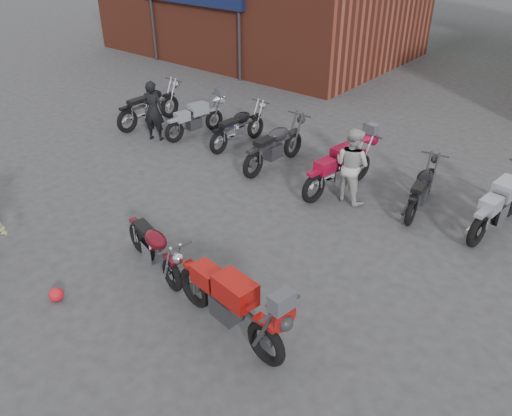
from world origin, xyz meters
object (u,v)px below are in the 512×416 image
Objects in this scene: row_bike_0 at (149,104)px; row_bike_6 at (500,202)px; sportbike at (230,300)px; row_bike_4 at (340,166)px; helmet at (56,295)px; row_bike_1 at (195,117)px; person_light at (352,165)px; row_bike_2 at (239,125)px; person_dark at (153,111)px; row_bike_3 at (275,143)px; row_bike_5 at (422,187)px; vintage_motorcycle at (154,245)px.

row_bike_0 reaches higher than row_bike_6.
sportbike is at bearing 165.20° from row_bike_6.
row_bike_6 is at bearing -70.62° from row_bike_4.
sportbike is 2.94m from helmet.
sportbike reaches higher than row_bike_1.
row_bike_2 is at bearing -3.00° from person_light.
helmet is 6.61m from person_dark.
row_bike_3 is (4.48, 0.05, -0.01)m from row_bike_0.
person_dark is 5.77m from person_light.
helmet is 0.13× the size of row_bike_1.
row_bike_6 reaches higher than row_bike_5.
sportbike is 7.65m from person_dark.
row_bike_0 is at bearing 5.74° from person_light.
vintage_motorcycle is 4.63m from row_bike_3.
vintage_motorcycle is 5.52m from row_bike_2.
sportbike is at bearing -122.17° from row_bike_0.
sportbike reaches higher than row_bike_4.
helmet is 6.99m from row_bike_1.
row_bike_2 is at bearing 91.04° from row_bike_4.
row_bike_6 reaches higher than vintage_motorcycle.
row_bike_1 is 1.02× the size of row_bike_5.
person_dark reaches higher than vintage_motorcycle.
row_bike_3 is (1.51, -0.42, 0.05)m from row_bike_2.
person_light is at bearing -98.00° from row_bike_2.
person_dark is at bearing 88.94° from row_bike_5.
vintage_motorcycle is 2.02m from sportbike.
person_dark reaches higher than sportbike.
row_bike_2 is at bearing -71.06° from row_bike_1.
row_bike_6 is at bearing -91.37° from row_bike_5.
helmet is 0.11× the size of row_bike_4.
row_bike_3 is at bearing 164.99° from person_dark.
sportbike is 4.88m from row_bike_4.
row_bike_3 is (3.54, 0.69, -0.20)m from person_dark.
vintage_motorcycle is 6.03m from row_bike_1.
row_bike_0 is 1.16× the size of row_bike_1.
row_bike_3 is at bearing 97.12° from row_bike_4.
person_light is 2.25m from row_bike_3.
person_light reaches higher than person_dark.
vintage_motorcycle is 7.00m from row_bike_0.
sportbike is 5.72m from row_bike_6.
person_dark is 0.77× the size of row_bike_3.
row_bike_2 is at bearing 97.33° from row_bike_6.
row_bike_2 is (-3.73, 0.71, -0.26)m from person_light.
person_light reaches higher than sportbike.
person_dark is at bearing 155.07° from sportbike.
vintage_motorcycle is 0.95× the size of row_bike_2.
row_bike_2 is (2.02, 1.12, -0.25)m from person_dark.
row_bike_5 is at bearing -80.37° from row_bike_1.
row_bike_4 is at bearing -95.75° from row_bike_2.
row_bike_6 is (4.10, 5.01, 0.09)m from vintage_motorcycle.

